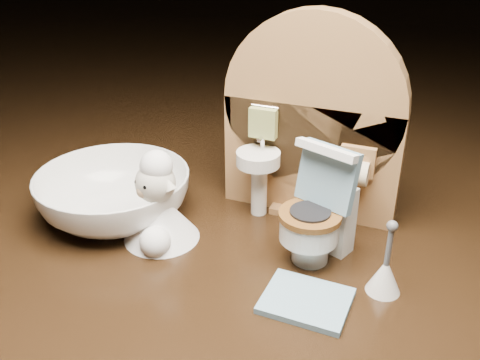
# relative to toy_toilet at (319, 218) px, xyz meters

# --- Properties ---
(backdrop_panel) EXTENTS (0.13, 0.05, 0.15)m
(backdrop_panel) POSITION_rel_toy_toilet_xyz_m (-0.02, 0.05, 0.04)
(backdrop_panel) COLOR #9B6B3D
(backdrop_panel) RESTS_ON ground
(toy_toilet) EXTENTS (0.05, 0.06, 0.08)m
(toy_toilet) POSITION_rel_toy_toilet_xyz_m (0.00, 0.00, 0.00)
(toy_toilet) COLOR white
(toy_toilet) RESTS_ON ground
(bath_mat) EXTENTS (0.05, 0.04, 0.00)m
(bath_mat) POSITION_rel_toy_toilet_xyz_m (0.01, -0.05, -0.03)
(bath_mat) COLOR #749DB3
(bath_mat) RESTS_ON ground
(toilet_brush) EXTENTS (0.02, 0.02, 0.05)m
(toilet_brush) POSITION_rel_toy_toilet_xyz_m (0.05, -0.02, -0.02)
(toilet_brush) COLOR white
(toilet_brush) RESTS_ON ground
(plush_lamb) EXTENTS (0.05, 0.06, 0.07)m
(plush_lamb) POSITION_rel_toy_toilet_xyz_m (-0.11, -0.02, -0.01)
(plush_lamb) COLOR white
(plush_lamb) RESTS_ON ground
(ceramic_bowl) EXTENTS (0.14, 0.14, 0.04)m
(ceramic_bowl) POSITION_rel_toy_toilet_xyz_m (-0.15, -0.01, -0.01)
(ceramic_bowl) COLOR white
(ceramic_bowl) RESTS_ON ground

